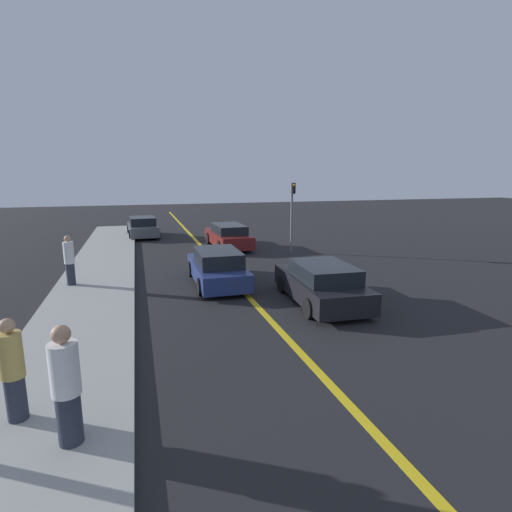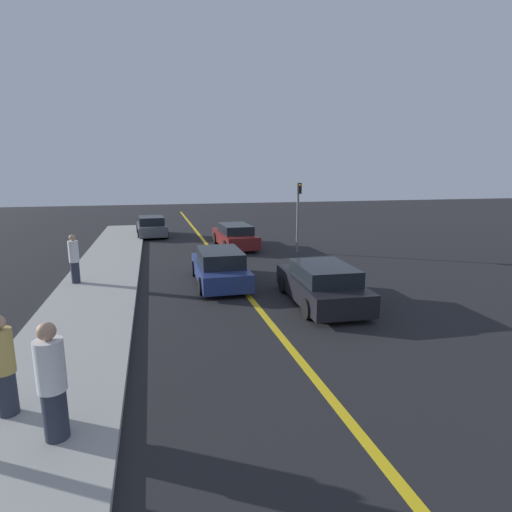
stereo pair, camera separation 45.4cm
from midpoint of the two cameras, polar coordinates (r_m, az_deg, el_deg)
road_center_line at (r=16.03m, az=-2.38°, el=-3.13°), size 0.20×60.00×0.01m
sidewalk_left at (r=15.54m, az=-20.82°, el=-4.09°), size 2.75×35.48×0.16m
car_near_right_lane at (r=12.96m, az=10.33°, el=-4.01°), size 2.13×4.41×1.30m
car_ahead_center at (r=15.08m, az=-4.37°, el=-1.62°), size 1.89×4.41×1.33m
car_far_distant at (r=22.68m, az=-2.48°, el=2.88°), size 1.96×4.84×1.33m
car_parked_left_lot at (r=27.47m, az=-14.24°, el=4.06°), size 2.08×4.02×1.35m
pedestrian_mid_group at (r=6.75m, az=-25.37°, el=-15.97°), size 0.41×0.41×1.84m
pedestrian_far_standing at (r=7.76m, az=-30.95°, el=-13.31°), size 0.36×0.36×1.72m
pedestrian_by_sign at (r=15.85m, az=-23.80°, el=-0.37°), size 0.35×0.35×1.80m
traffic_light at (r=20.95m, az=6.66°, el=6.56°), size 0.18×0.40×3.65m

